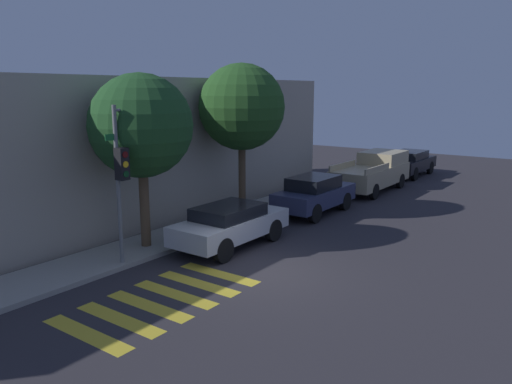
{
  "coord_description": "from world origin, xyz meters",
  "views": [
    {
      "loc": [
        -10.89,
        -7.8,
        5.07
      ],
      "look_at": [
        2.76,
        2.1,
        1.6
      ],
      "focal_mm": 35.0,
      "sensor_mm": 36.0,
      "label": 1
    }
  ],
  "objects_px": {
    "sedan_far_end": "(410,162)",
    "tree_midblock": "(242,107)",
    "tree_near_corner": "(141,126)",
    "sedan_middle": "(314,194)",
    "traffic_light_pole": "(133,155)",
    "pickup_truck": "(373,171)",
    "sedan_near_corner": "(230,224)"
  },
  "relations": [
    {
      "from": "sedan_far_end",
      "to": "tree_midblock",
      "type": "relative_size",
      "value": 0.76
    },
    {
      "from": "tree_near_corner",
      "to": "sedan_middle",
      "type": "bearing_deg",
      "value": -15.28
    },
    {
      "from": "sedan_far_end",
      "to": "tree_midblock",
      "type": "xyz_separation_m",
      "value": [
        -13.83,
        2.02,
        3.58
      ]
    },
    {
      "from": "tree_near_corner",
      "to": "tree_midblock",
      "type": "xyz_separation_m",
      "value": [
        5.09,
        0.0,
        0.43
      ]
    },
    {
      "from": "tree_near_corner",
      "to": "tree_midblock",
      "type": "distance_m",
      "value": 5.11
    },
    {
      "from": "traffic_light_pole",
      "to": "tree_midblock",
      "type": "relative_size",
      "value": 0.77
    },
    {
      "from": "pickup_truck",
      "to": "sedan_far_end",
      "type": "relative_size",
      "value": 1.2
    },
    {
      "from": "traffic_light_pole",
      "to": "tree_midblock",
      "type": "xyz_separation_m",
      "value": [
        6.07,
        0.75,
        1.16
      ]
    },
    {
      "from": "pickup_truck",
      "to": "traffic_light_pole",
      "type": "bearing_deg",
      "value": 174.99
    },
    {
      "from": "traffic_light_pole",
      "to": "tree_midblock",
      "type": "bearing_deg",
      "value": 7.02
    },
    {
      "from": "sedan_middle",
      "to": "traffic_light_pole",
      "type": "bearing_deg",
      "value": 171.38
    },
    {
      "from": "tree_near_corner",
      "to": "sedan_far_end",
      "type": "bearing_deg",
      "value": -6.08
    },
    {
      "from": "sedan_near_corner",
      "to": "pickup_truck",
      "type": "relative_size",
      "value": 0.78
    },
    {
      "from": "sedan_far_end",
      "to": "tree_near_corner",
      "type": "height_order",
      "value": "tree_near_corner"
    },
    {
      "from": "traffic_light_pole",
      "to": "pickup_truck",
      "type": "height_order",
      "value": "traffic_light_pole"
    },
    {
      "from": "traffic_light_pole",
      "to": "tree_near_corner",
      "type": "relative_size",
      "value": 0.83
    },
    {
      "from": "sedan_middle",
      "to": "tree_midblock",
      "type": "xyz_separation_m",
      "value": [
        -2.29,
        2.02,
        3.55
      ]
    },
    {
      "from": "pickup_truck",
      "to": "tree_midblock",
      "type": "distance_m",
      "value": 9.26
    },
    {
      "from": "tree_midblock",
      "to": "sedan_far_end",
      "type": "bearing_deg",
      "value": -8.29
    },
    {
      "from": "sedan_near_corner",
      "to": "tree_midblock",
      "type": "relative_size",
      "value": 0.71
    },
    {
      "from": "sedan_middle",
      "to": "pickup_truck",
      "type": "xyz_separation_m",
      "value": [
        6.08,
        0.0,
        0.13
      ]
    },
    {
      "from": "sedan_near_corner",
      "to": "sedan_middle",
      "type": "height_order",
      "value": "sedan_middle"
    },
    {
      "from": "sedan_far_end",
      "to": "tree_near_corner",
      "type": "xyz_separation_m",
      "value": [
        -18.92,
        2.02,
        3.15
      ]
    },
    {
      "from": "sedan_near_corner",
      "to": "sedan_middle",
      "type": "bearing_deg",
      "value": 0.0
    },
    {
      "from": "pickup_truck",
      "to": "sedan_far_end",
      "type": "height_order",
      "value": "pickup_truck"
    },
    {
      "from": "sedan_far_end",
      "to": "sedan_middle",
      "type": "bearing_deg",
      "value": -180.0
    },
    {
      "from": "sedan_middle",
      "to": "sedan_far_end",
      "type": "xyz_separation_m",
      "value": [
        11.54,
        0.0,
        -0.03
      ]
    },
    {
      "from": "pickup_truck",
      "to": "sedan_middle",
      "type": "bearing_deg",
      "value": 180.0
    },
    {
      "from": "traffic_light_pole",
      "to": "sedan_near_corner",
      "type": "xyz_separation_m",
      "value": [
        2.81,
        -1.27,
        -2.46
      ]
    },
    {
      "from": "traffic_light_pole",
      "to": "sedan_far_end",
      "type": "distance_m",
      "value": 20.09
    },
    {
      "from": "sedan_far_end",
      "to": "tree_near_corner",
      "type": "relative_size",
      "value": 0.83
    },
    {
      "from": "sedan_near_corner",
      "to": "tree_midblock",
      "type": "xyz_separation_m",
      "value": [
        3.26,
        2.02,
        3.62
      ]
    }
  ]
}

